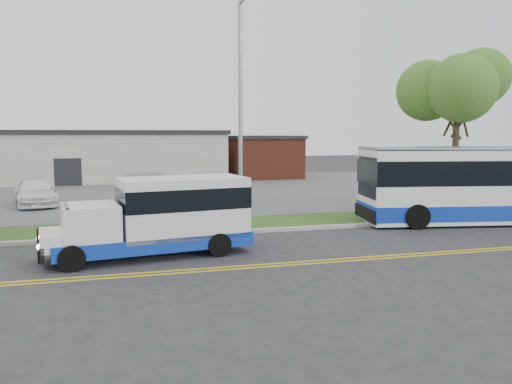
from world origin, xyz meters
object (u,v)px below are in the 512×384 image
object	(u,v)px
streetlight_near	(241,106)
parked_car_b	(35,192)
shuttle_bus	(164,214)
transit_bus	(498,184)
tree_east	(458,89)

from	to	relation	value
streetlight_near	parked_car_b	world-z (taller)	streetlight_near
shuttle_bus	transit_bus	xyz separation A→B (m)	(15.27, 2.31, 0.37)
shuttle_bus	parked_car_b	size ratio (longest dim) A/B	1.40
tree_east	transit_bus	distance (m)	5.09
transit_bus	parked_car_b	size ratio (longest dim) A/B	2.58
transit_bus	parked_car_b	bearing A→B (deg)	162.77
streetlight_near	transit_bus	size ratio (longest dim) A/B	0.74
streetlight_near	transit_bus	bearing A→B (deg)	-10.42
transit_bus	streetlight_near	bearing A→B (deg)	179.21
streetlight_near	transit_bus	world-z (taller)	streetlight_near
parked_car_b	tree_east	bearing A→B (deg)	-35.12
shuttle_bus	transit_bus	world-z (taller)	transit_bus
tree_east	streetlight_near	distance (m)	11.05
tree_east	shuttle_bus	bearing A→B (deg)	-162.27
streetlight_near	shuttle_bus	distance (m)	6.95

